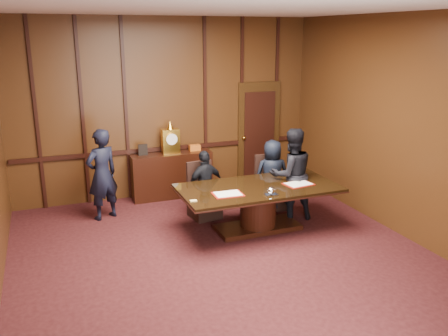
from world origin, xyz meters
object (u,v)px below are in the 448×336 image
at_px(signatory_right, 272,175).
at_px(witness_right, 291,174).
at_px(witness_left, 102,175).
at_px(signatory_left, 205,185).
at_px(sideboard, 172,173).
at_px(conference_table, 258,201).

relative_size(signatory_right, witness_right, 0.81).
relative_size(witness_left, witness_right, 0.99).
bearing_deg(signatory_left, sideboard, -94.04).
bearing_deg(witness_right, witness_left, -17.11).
bearing_deg(witness_left, sideboard, -178.49).
height_order(signatory_right, witness_right, witness_right).
xyz_separation_m(signatory_left, witness_left, (-1.68, 0.66, 0.19)).
distance_m(signatory_right, witness_left, 3.05).
bearing_deg(sideboard, signatory_left, -79.63).
relative_size(signatory_left, witness_right, 0.76).
bearing_deg(signatory_right, conference_table, 63.06).
bearing_deg(witness_left, conference_table, 123.17).
xyz_separation_m(witness_left, witness_right, (3.07, -1.20, 0.01)).
distance_m(sideboard, conference_table, 2.34).
xyz_separation_m(sideboard, witness_right, (1.65, -1.90, 0.33)).
bearing_deg(conference_table, signatory_left, 129.09).
distance_m(sideboard, witness_right, 2.54).
distance_m(signatory_left, witness_right, 1.51).
height_order(signatory_right, witness_left, witness_left).
distance_m(signatory_left, witness_left, 1.81).
bearing_deg(signatory_left, witness_right, 144.29).
distance_m(sideboard, signatory_left, 1.39).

